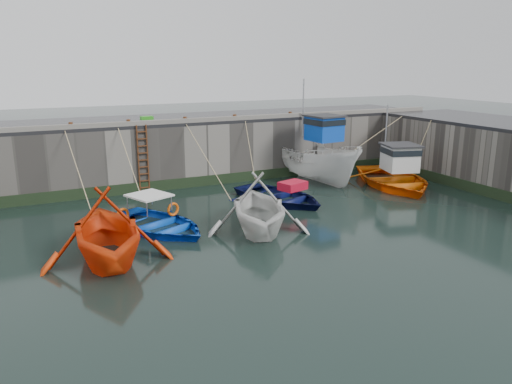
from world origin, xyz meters
name	(u,v)px	position (x,y,z in m)	size (l,w,h in m)	color
ground	(282,257)	(0.00, 0.00, 0.00)	(120.00, 120.00, 0.00)	black
quay_back	(169,150)	(0.00, 12.50, 1.50)	(30.00, 5.00, 3.00)	slate
road_back	(168,120)	(0.00, 12.50, 3.08)	(30.00, 5.00, 0.16)	black
kerb_back	(182,121)	(0.00, 10.15, 3.26)	(30.00, 0.30, 0.20)	slate
algae_back	(185,183)	(0.00, 9.96, 0.25)	(30.00, 0.08, 0.50)	black
algae_right	(485,191)	(11.96, 2.50, 0.25)	(0.08, 15.00, 0.50)	black
ladder	(143,159)	(-2.00, 9.91, 1.59)	(0.51, 0.08, 3.20)	#3F1E0F
boat_near_white	(108,260)	(-5.02, 2.17, 0.00)	(4.25, 4.92, 2.59)	#EC3C0C
boat_near_white_rope	(86,215)	(-5.02, 7.34, 0.00)	(0.04, 5.93, 3.10)	tan
boat_near_blue	(159,230)	(-2.82, 4.34, 0.00)	(3.24, 4.53, 0.94)	blue
boat_near_blue_rope	(135,202)	(-2.82, 8.42, 0.00)	(0.04, 4.09, 3.10)	tan
boat_near_blacktrim	(258,230)	(0.43, 2.67, 0.00)	(4.01, 4.64, 2.45)	silver
boat_near_blacktrim_rope	(211,198)	(0.43, 7.59, 0.00)	(0.04, 5.48, 3.10)	tan
boat_near_navy	(279,201)	(3.01, 5.84, 0.00)	(3.38, 4.74, 0.98)	#0A1143
boat_near_navy_rope	(248,185)	(3.01, 9.17, 0.00)	(0.04, 3.09, 3.10)	tan
boat_far_white	(316,160)	(6.68, 8.63, 1.06)	(3.05, 6.67, 5.50)	silver
boat_far_orange	(394,178)	(9.48, 5.88, 0.40)	(5.85, 7.02, 4.25)	orange
fish_crate	(147,119)	(-1.46, 11.03, 3.31)	(0.58, 0.37, 0.30)	#29981B
bollard_a	(71,125)	(-5.00, 10.25, 3.30)	(0.18, 0.18, 0.28)	#3F1E0F
bollard_b	(128,122)	(-2.50, 10.25, 3.30)	(0.18, 0.18, 0.28)	#3F1E0F
bollard_c	(185,120)	(0.20, 10.25, 3.30)	(0.18, 0.18, 0.28)	#3F1E0F
bollard_d	(235,117)	(2.80, 10.25, 3.30)	(0.18, 0.18, 0.28)	#3F1E0F
bollard_e	(290,114)	(6.00, 10.25, 3.30)	(0.18, 0.18, 0.28)	#3F1E0F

